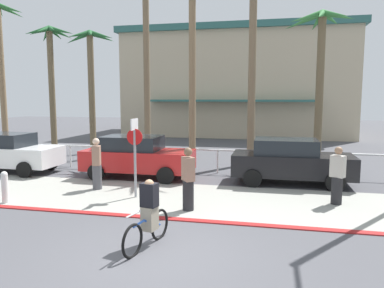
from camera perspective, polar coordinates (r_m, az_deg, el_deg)
ground_plane at (r=17.46m, az=4.67°, el=-3.52°), size 80.00×80.00×0.00m
sidewalk_strip at (r=11.88m, az=0.84°, el=-8.54°), size 44.00×4.00×0.02m
curb_paint at (r=10.01m, az=-1.50°, el=-11.53°), size 44.00×0.24×0.03m
building_backdrop at (r=34.67m, az=7.27°, el=9.18°), size 19.28×12.41×8.97m
rail_fence at (r=15.86m, az=3.97°, el=-1.53°), size 23.24×0.08×1.04m
stop_sign_bike_lane at (r=11.96m, az=-8.78°, el=-0.36°), size 0.52×0.56×2.56m
bollard_1 at (r=12.73m, az=-26.82°, el=-5.91°), size 0.20×0.20×1.00m
palm_tree_0 at (r=25.92m, az=-27.42°, el=13.18°), size 3.46×2.96×8.87m
palm_tree_1 at (r=24.26m, az=-20.91°, el=12.23°), size 3.05×2.76×7.45m
palm_tree_2 at (r=22.35m, az=-15.27°, el=11.69°), size 2.91×2.92×7.02m
palm_tree_3 at (r=22.29m, az=-7.10°, el=17.03°), size 3.45×3.26×10.08m
palm_tree_4 at (r=19.97m, az=0.04°, el=18.30°), size 2.89×3.53×9.48m
palm_tree_5 at (r=18.64m, az=9.40°, el=20.50°), size 3.29×3.40×10.09m
palm_tree_6 at (r=18.37m, az=19.07°, el=13.26°), size 3.11×2.87×7.16m
car_white_0 at (r=17.96m, az=-26.45°, el=-1.14°), size 4.40×2.02×1.69m
car_red_1 at (r=15.14m, az=-8.45°, el=-1.88°), size 4.40×2.02×1.69m
car_black_2 at (r=14.37m, az=14.91°, el=-2.52°), size 4.40×2.02×1.69m
cyclist_blue_0 at (r=8.22m, az=-6.71°, el=-10.79°), size 0.46×1.79×1.50m
pedestrian_0 at (r=13.43m, az=-14.42°, el=-3.24°), size 0.40×0.46×1.82m
pedestrian_1 at (r=10.58m, az=-0.59°, el=-5.77°), size 0.45×0.48×1.83m
pedestrian_2 at (r=12.00m, az=21.42°, el=-4.87°), size 0.48×0.44×1.77m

